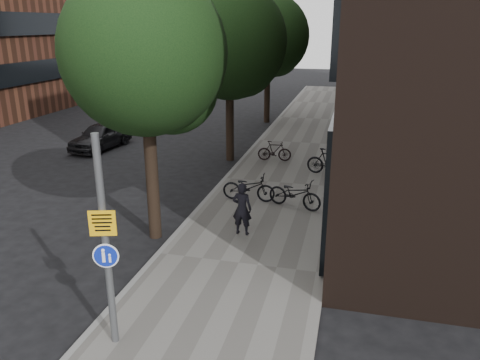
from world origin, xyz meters
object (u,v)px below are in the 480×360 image
(parked_bike_facade_near, at_px, (295,194))
(parked_car_near, at_px, (101,136))
(signpost, at_px, (106,244))
(pedestrian, at_px, (242,209))

(parked_bike_facade_near, bearing_deg, parked_car_near, 78.51)
(parked_bike_facade_near, bearing_deg, signpost, -179.83)
(parked_car_near, bearing_deg, pedestrian, -35.16)
(parked_bike_facade_near, bearing_deg, pedestrian, 171.11)
(signpost, xyz_separation_m, parked_bike_facade_near, (2.48, 7.83, -1.60))
(signpost, bearing_deg, pedestrian, 60.38)
(signpost, xyz_separation_m, parked_car_near, (-8.12, 13.75, -1.57))
(parked_car_near, bearing_deg, parked_bike_facade_near, -22.59)
(pedestrian, distance_m, parked_bike_facade_near, 2.76)
(pedestrian, bearing_deg, parked_bike_facade_near, -113.77)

